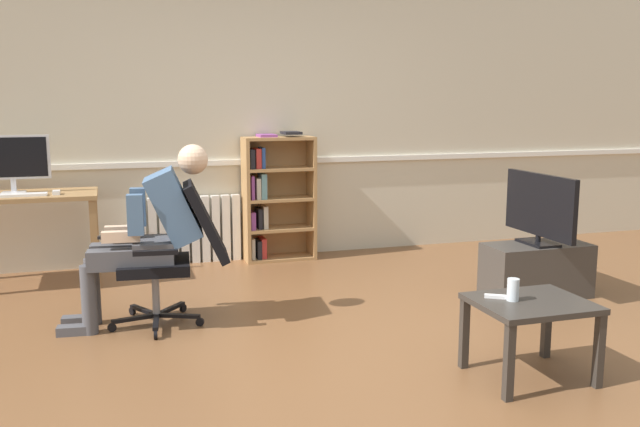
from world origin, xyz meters
The scene contains 15 objects.
ground_plane centered at (0.00, 0.00, 0.00)m, with size 18.00×18.00×0.00m, color brown.
back_wall centered at (0.00, 2.65, 1.35)m, with size 12.00×0.13×2.70m.
computer_desk centered at (-1.99, 2.15, 0.64)m, with size 1.22×0.61×0.76m.
imac_monitor centered at (-2.02, 2.23, 1.03)m, with size 0.58×0.14×0.47m.
keyboard centered at (-1.95, 2.01, 0.77)m, with size 0.40×0.12×0.02m, color white.
computer_mouse centered at (-1.69, 2.03, 0.77)m, with size 0.06×0.10×0.03m, color white.
bookshelf centered at (0.19, 2.44, 0.59)m, with size 0.66×0.29×1.21m.
radiator centered at (-0.59, 2.54, 0.31)m, with size 0.94×0.08×0.62m.
office_chair centered at (-0.86, 0.80, 0.52)m, with size 0.83×0.62×0.97m.
person_seated centered at (-1.05, 0.82, 0.65)m, with size 1.01×0.42×1.22m.
tv_stand centered at (1.83, 0.63, 0.21)m, with size 0.80×0.38×0.41m.
tv_screen centered at (1.83, 0.63, 0.70)m, with size 0.20×0.83×0.54m.
coffee_table centered at (0.87, -0.70, 0.37)m, with size 0.60×0.51×0.44m.
drinking_glass centered at (0.77, -0.67, 0.50)m, with size 0.06×0.06×0.12m, color silver.
spare_remote centered at (0.72, -0.61, 0.45)m, with size 0.04×0.15×0.02m, color white.
Camera 1 is at (-1.29, -3.78, 1.52)m, focal length 38.56 mm.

